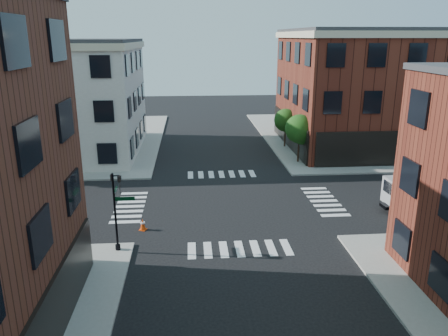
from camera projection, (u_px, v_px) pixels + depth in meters
name	position (u px, v px, depth m)	size (l,w,h in m)	color
ground	(229.00, 204.00, 31.35)	(120.00, 120.00, 0.00)	black
sidewalk_ne	(385.00, 135.00, 52.96)	(30.00, 30.00, 0.15)	gray
sidewalk_nw	(29.00, 141.00, 49.78)	(30.00, 30.00, 0.15)	gray
building_ne	(407.00, 91.00, 46.43)	(25.00, 16.00, 12.00)	#4E1C13
building_nw	(25.00, 99.00, 43.59)	(22.00, 16.00, 11.00)	beige
tree_near	(300.00, 130.00, 40.53)	(2.69, 2.69, 4.49)	black
tree_far	(286.00, 121.00, 46.34)	(2.43, 2.43, 4.07)	black
signal_pole	(116.00, 203.00, 23.65)	(1.29, 1.24, 4.60)	black
box_truck	(440.00, 186.00, 29.81)	(7.36, 2.54, 3.29)	silver
traffic_cone	(143.00, 225.00, 27.01)	(0.53, 0.53, 0.75)	#D73E09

